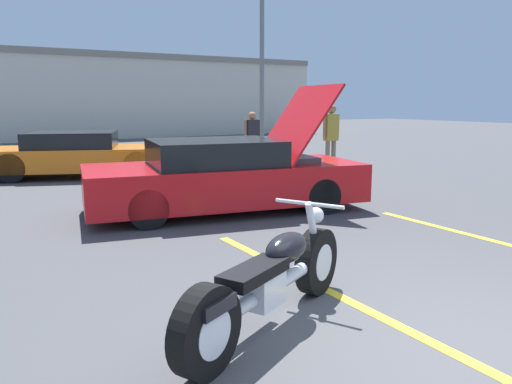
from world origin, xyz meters
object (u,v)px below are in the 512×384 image
at_px(light_pole, 264,48).
at_px(parked_car_right_row, 79,155).
at_px(spectator_near_motorcycle, 252,136).
at_px(spectator_midground, 331,132).
at_px(motorcycle, 271,282).
at_px(show_car_hood_open, 226,176).

distance_m(light_pole, parked_car_right_row, 10.04).
bearing_deg(light_pole, spectator_near_motorcycle, -124.42).
bearing_deg(parked_car_right_row, spectator_midground, -5.69).
height_order(motorcycle, parked_car_right_row, parked_car_right_row).
bearing_deg(motorcycle, spectator_near_motorcycle, 32.93).
bearing_deg(spectator_near_motorcycle, parked_car_right_row, 164.75).
relative_size(motorcycle, parked_car_right_row, 0.45).
distance_m(light_pole, spectator_near_motorcycle, 7.53).
bearing_deg(show_car_hood_open, light_pole, 65.75).
height_order(show_car_hood_open, spectator_midground, show_car_hood_open).
bearing_deg(light_pole, spectator_midground, -108.67).
xyz_separation_m(show_car_hood_open, parked_car_right_row, (-1.32, 5.53, -0.05)).
xyz_separation_m(light_pole, spectator_midground, (-2.49, -7.37, -2.94)).
height_order(motorcycle, spectator_midground, spectator_midground).
distance_m(light_pole, spectator_midground, 8.31).
distance_m(parked_car_right_row, spectator_midground, 6.52).
bearing_deg(spectator_near_motorcycle, motorcycle, -119.74).
bearing_deg(spectator_midground, light_pole, 71.33).
height_order(light_pole, spectator_midground, light_pole).
relative_size(light_pole, motorcycle, 3.23).
distance_m(light_pole, motorcycle, 17.16).
xyz_separation_m(spectator_near_motorcycle, spectator_midground, (1.39, -1.70, 0.14)).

